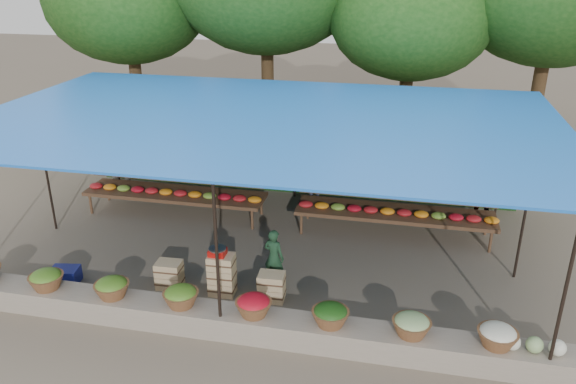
% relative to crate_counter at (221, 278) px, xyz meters
% --- Properties ---
extents(ground, '(60.00, 60.00, 0.00)m').
position_rel_crate_counter_xyz_m(ground, '(0.40, 1.69, -0.31)').
color(ground, '#695C4D').
rests_on(ground, ground).
extents(stone_curb, '(10.60, 0.55, 0.40)m').
position_rel_crate_counter_xyz_m(stone_curb, '(0.40, -1.06, -0.11)').
color(stone_curb, gray).
rests_on(stone_curb, ground).
extents(stall_canopy, '(10.80, 6.60, 2.82)m').
position_rel_crate_counter_xyz_m(stall_canopy, '(0.40, 1.75, 2.37)').
color(stall_canopy, black).
rests_on(stall_canopy, ground).
extents(produce_baskets, '(8.98, 0.58, 0.34)m').
position_rel_crate_counter_xyz_m(produce_baskets, '(0.30, -1.06, 0.25)').
color(produce_baskets, brown).
rests_on(produce_baskets, stone_curb).
extents(netting_backdrop, '(10.60, 0.06, 2.50)m').
position_rel_crate_counter_xyz_m(netting_backdrop, '(0.40, 4.84, 0.94)').
color(netting_backdrop, '#20491A').
rests_on(netting_backdrop, ground).
extents(fruit_table_left, '(4.21, 0.95, 0.93)m').
position_rel_crate_counter_xyz_m(fruit_table_left, '(-2.09, 3.05, 0.30)').
color(fruit_table_left, '#4D301E').
rests_on(fruit_table_left, ground).
extents(fruit_table_right, '(4.21, 0.95, 0.93)m').
position_rel_crate_counter_xyz_m(fruit_table_right, '(2.91, 3.05, 0.30)').
color(fruit_table_right, '#4D301E').
rests_on(fruit_table_right, ground).
extents(crate_counter, '(2.36, 0.36, 0.77)m').
position_rel_crate_counter_xyz_m(crate_counter, '(0.00, 0.00, 0.00)').
color(crate_counter, tan).
rests_on(crate_counter, ground).
extents(weighing_scale, '(0.31, 0.31, 0.32)m').
position_rel_crate_counter_xyz_m(weighing_scale, '(-0.03, 0.00, 0.54)').
color(weighing_scale, red).
rests_on(weighing_scale, crate_counter).
extents(vendor_seated, '(0.46, 0.37, 1.10)m').
position_rel_crate_counter_xyz_m(vendor_seated, '(0.85, 0.51, 0.24)').
color(vendor_seated, '#1B3D24').
rests_on(vendor_seated, ground).
extents(customer_left, '(0.99, 0.84, 1.81)m').
position_rel_crate_counter_xyz_m(customer_left, '(-3.81, 3.76, 0.59)').
color(customer_left, slate).
rests_on(customer_left, ground).
extents(customer_mid, '(1.12, 0.94, 1.50)m').
position_rel_crate_counter_xyz_m(customer_mid, '(1.01, 4.07, 0.44)').
color(customer_mid, slate).
rests_on(customer_mid, ground).
extents(customer_right, '(1.06, 0.91, 1.71)m').
position_rel_crate_counter_xyz_m(customer_right, '(4.77, 4.08, 0.54)').
color(customer_right, slate).
rests_on(customer_right, ground).
extents(blue_crate_back, '(0.55, 0.43, 0.30)m').
position_rel_crate_counter_xyz_m(blue_crate_back, '(-2.91, -0.27, -0.16)').
color(blue_crate_back, navy).
rests_on(blue_crate_back, ground).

